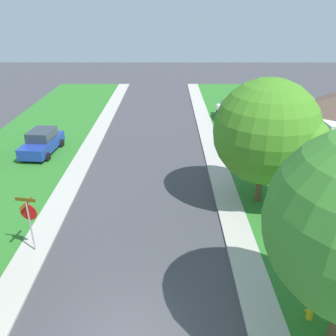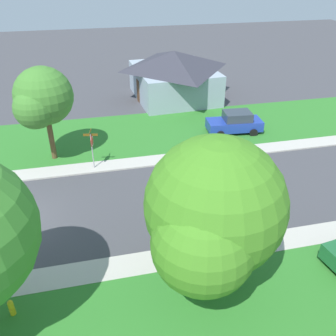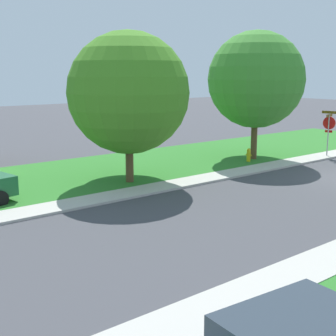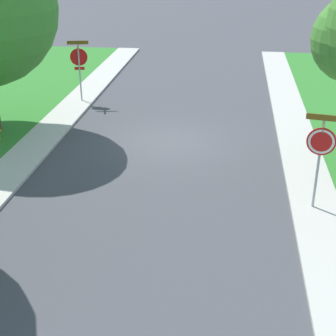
% 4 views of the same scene
% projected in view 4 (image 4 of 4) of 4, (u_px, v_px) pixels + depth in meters
% --- Properties ---
extents(ground_plane, '(120.00, 120.00, 0.00)m').
position_uv_depth(ground_plane, '(169.00, 142.00, 18.68)').
color(ground_plane, '#424247').
extents(stop_sign_near_corner, '(0.90, 0.90, 2.77)m').
position_uv_depth(stop_sign_near_corner, '(79.00, 61.00, 22.32)').
color(stop_sign_near_corner, '#9E9EA3').
rests_on(stop_sign_near_corner, ground).
extents(stop_sign_far_corner, '(0.91, 0.91, 2.77)m').
position_uv_depth(stop_sign_far_corner, '(321.00, 147.00, 13.28)').
color(stop_sign_far_corner, '#9E9EA3').
rests_on(stop_sign_far_corner, ground).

